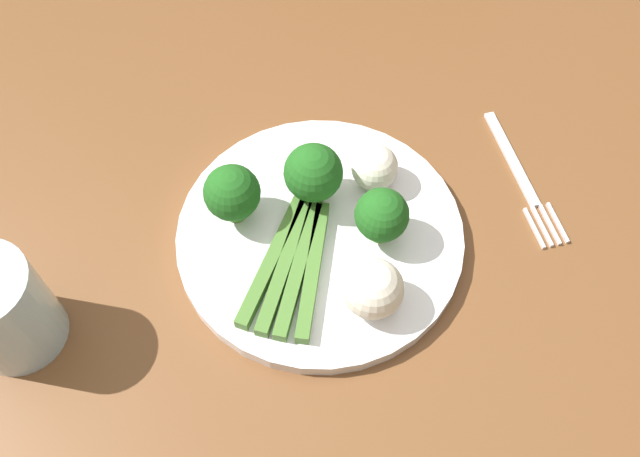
{
  "coord_description": "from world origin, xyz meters",
  "views": [
    {
      "loc": [
        -0.04,
        0.31,
        1.3
      ],
      "look_at": [
        -0.07,
        -0.02,
        0.77
      ],
      "focal_mm": 38.41,
      "sensor_mm": 36.0,
      "label": 1
    }
  ],
  "objects": [
    {
      "name": "asparagus_bundle",
      "position": [
        -0.04,
        0.02,
        0.77
      ],
      "size": [
        0.09,
        0.14,
        0.01
      ],
      "rotation": [
        0.0,
        0.0,
        1.25
      ],
      "color": "#47752D",
      "rests_on": "plate"
    },
    {
      "name": "chair",
      "position": [
        -0.17,
        -0.61,
        0.5
      ],
      "size": [
        0.45,
        0.45,
        0.87
      ],
      "rotation": [
        0.0,
        0.0,
        -0.15
      ],
      "color": "brown",
      "rests_on": "ground_plane"
    },
    {
      "name": "cauliflower_near_center",
      "position": [
        -0.12,
        -0.07,
        0.78
      ],
      "size": [
        0.04,
        0.04,
        0.04
      ],
      "primitive_type": "sphere",
      "color": "white",
      "rests_on": "plate"
    },
    {
      "name": "fork",
      "position": [
        -0.27,
        -0.07,
        0.75
      ],
      "size": [
        0.05,
        0.17,
        0.0
      ],
      "rotation": [
        0.0,
        0.0,
        1.76
      ],
      "color": "silver",
      "rests_on": "dining_table"
    },
    {
      "name": "dining_table",
      "position": [
        0.0,
        0.0,
        0.64
      ],
      "size": [
        1.17,
        0.94,
        0.75
      ],
      "color": "brown",
      "rests_on": "ground_plane"
    },
    {
      "name": "ground_plane",
      "position": [
        0.0,
        0.0,
        -0.01
      ],
      "size": [
        6.0,
        6.0,
        0.02
      ],
      "primitive_type": "cube",
      "color": "#B7A88E"
    },
    {
      "name": "broccoli_left",
      "position": [
        -0.12,
        -0.01,
        0.8
      ],
      "size": [
        0.05,
        0.05,
        0.06
      ],
      "color": "#4C7F2B",
      "rests_on": "plate"
    },
    {
      "name": "plate",
      "position": [
        -0.07,
        -0.02,
        0.75
      ],
      "size": [
        0.26,
        0.26,
        0.01
      ],
      "primitive_type": "cylinder",
      "color": "white",
      "rests_on": "dining_table"
    },
    {
      "name": "cauliflower_near_fork",
      "position": [
        -0.1,
        0.06,
        0.79
      ],
      "size": [
        0.05,
        0.05,
        0.05
      ],
      "primitive_type": "sphere",
      "color": "white",
      "rests_on": "plate"
    },
    {
      "name": "water_glass",
      "position": [
        0.2,
        0.06,
        0.8
      ],
      "size": [
        0.08,
        0.08,
        0.1
      ],
      "primitive_type": "cylinder",
      "color": "silver",
      "rests_on": "dining_table"
    },
    {
      "name": "broccoli_outer_edge",
      "position": [
        -0.06,
        -0.06,
        0.8
      ],
      "size": [
        0.05,
        0.05,
        0.07
      ],
      "color": "#4C7F2B",
      "rests_on": "plate"
    },
    {
      "name": "broccoli_right",
      "position": [
        0.01,
        -0.04,
        0.8
      ],
      "size": [
        0.05,
        0.05,
        0.06
      ],
      "color": "#4C7F2B",
      "rests_on": "plate"
    }
  ]
}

